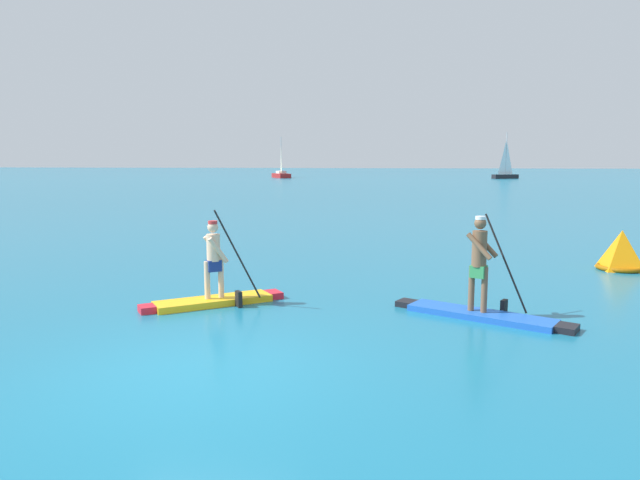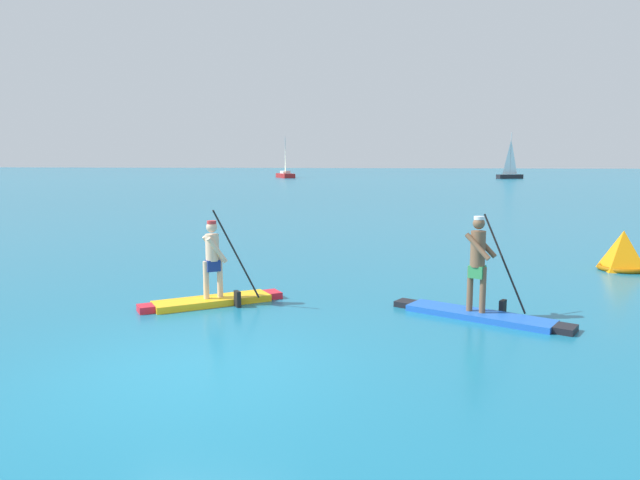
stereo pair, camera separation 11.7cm
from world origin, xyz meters
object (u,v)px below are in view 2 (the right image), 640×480
paddleboarder_mid_center (213,287)px  sailboat_left_horizon (285,173)px  race_marker_buoy (622,253)px  paddleboarder_far_right (480,297)px  sailboat_right_horizon (510,172)px

paddleboarder_mid_center → sailboat_left_horizon: (-18.43, 83.86, 0.39)m
race_marker_buoy → paddleboarder_far_right: bearing=-127.2°
paddleboarder_mid_center → paddleboarder_far_right: paddleboarder_mid_center is taller
race_marker_buoy → sailboat_right_horizon: sailboat_right_horizon is taller
paddleboarder_far_right → sailboat_right_horizon: size_ratio=0.43×
paddleboarder_far_right → race_marker_buoy: size_ratio=2.33×
paddleboarder_far_right → race_marker_buoy: bearing=78.9°
paddleboarder_mid_center → race_marker_buoy: bearing=-7.3°
paddleboarder_far_right → race_marker_buoy: paddleboarder_far_right is taller
race_marker_buoy → sailboat_left_horizon: 83.31m
paddleboarder_far_right → sailboat_right_horizon: (12.69, 85.22, 0.66)m
sailboat_right_horizon → paddleboarder_far_right: bearing=-126.5°
paddleboarder_far_right → sailboat_left_horizon: bearing=131.7°
paddleboarder_mid_center → sailboat_left_horizon: sailboat_left_horizon is taller
sailboat_left_horizon → paddleboarder_mid_center: bearing=-15.0°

